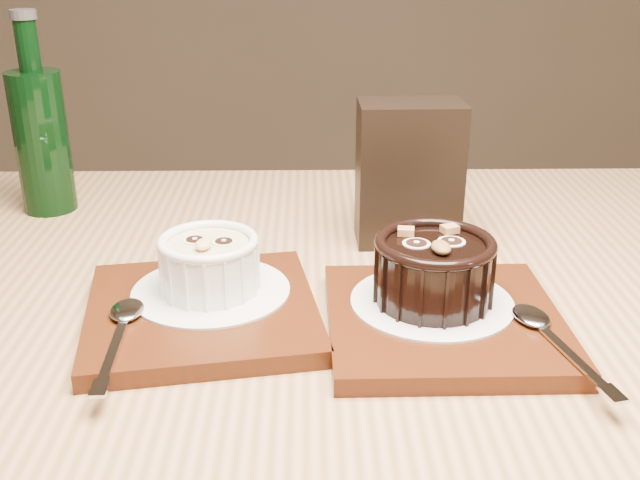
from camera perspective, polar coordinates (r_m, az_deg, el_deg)
The scene contains 11 objects.
table at distance 0.65m, azimuth 0.88°, elevation -13.07°, with size 1.23×0.85×0.75m.
tray_left at distance 0.61m, azimuth -8.96°, elevation -5.44°, with size 0.18×0.18×0.01m, color #481F0C.
doily_left at distance 0.62m, azimuth -8.30°, elevation -3.82°, with size 0.13×0.13×0.00m, color white.
ramekin_white at distance 0.61m, azimuth -8.44°, elevation -1.63°, with size 0.08×0.08×0.05m.
spoon_left at distance 0.57m, azimuth -15.07°, elevation -6.81°, with size 0.03×0.13×0.01m, color silver, non-canonical shape.
tray_right at distance 0.60m, azimuth 9.40°, elevation -6.14°, with size 0.18×0.18×0.01m, color #481F0C.
doily_right at distance 0.61m, azimuth 8.51°, elevation -4.65°, with size 0.13×0.13×0.00m, color white.
ramekin_dark at distance 0.59m, azimuth 8.68°, elevation -2.05°, with size 0.09×0.09×0.06m.
spoon_right at distance 0.57m, azimuth 17.48°, elevation -7.15°, with size 0.03×0.13×0.01m, color silver, non-canonical shape.
condiment_stand at distance 0.74m, azimuth 6.78°, elevation 5.07°, with size 0.10×0.06×0.14m, color black.
green_bottle at distance 0.87m, azimuth -20.49°, elevation 7.41°, with size 0.06×0.06×0.22m.
Camera 1 is at (-0.24, -0.30, 1.04)m, focal length 42.00 mm.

